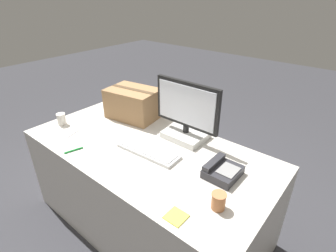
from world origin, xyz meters
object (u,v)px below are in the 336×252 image
Objects in this scene: sticky_note_pad at (176,217)px; spoon at (70,136)px; cardboard_box at (133,103)px; keyboard at (149,151)px; paper_cup_left at (61,119)px; pen_marker at (74,150)px; desk_phone at (222,171)px; monitor at (186,117)px; paper_cup_right at (218,201)px.

spoon is at bearing 174.64° from sticky_note_pad.
keyboard is at bearing -34.12° from cardboard_box.
paper_cup_left is 0.76× the size of pen_marker.
sticky_note_pad is (0.98, -0.65, -0.12)m from cardboard_box.
cardboard_box is (-0.99, 0.22, 0.09)m from desk_phone.
monitor is 1.14× the size of cardboard_box.
spoon is (-0.68, -0.55, -0.17)m from monitor.
sticky_note_pad is (0.50, -0.33, -0.01)m from keyboard.
paper_cup_left reaches higher than desk_phone.
keyboard is 0.52m from pen_marker.
paper_cup_left is at bearing -179.56° from paper_cup_right.
sticky_note_pad is (0.42, -0.65, -0.17)m from monitor.
cardboard_box is (-1.11, 0.47, 0.08)m from paper_cup_right.
spoon is at bearing -176.27° from paper_cup_right.
keyboard is at bearing -168.25° from desk_phone.
paper_cup_left is 0.97× the size of sticky_note_pad.
cardboard_box is at bearing 179.58° from monitor.
desk_phone is at bearing 115.46° from paper_cup_right.
paper_cup_right is (0.12, -0.25, 0.01)m from desk_phone.
paper_cup_left is (-1.33, -0.26, 0.02)m from desk_phone.
keyboard is 0.64m from paper_cup_right.
pen_marker is (-0.48, -0.64, -0.17)m from monitor.
desk_phone is 0.43m from sticky_note_pad.
cardboard_box is 1.18m from sticky_note_pad.
keyboard is 0.84m from paper_cup_left.
cardboard_box reaches higher than sticky_note_pad.
paper_cup_right reaches higher than pen_marker.
spoon is 1.49× the size of sticky_note_pad.
monitor is at bearing 27.85° from paper_cup_left.
monitor is 2.46× the size of desk_phone.
paper_cup_right is (0.55, -0.47, -0.13)m from monitor.
sticky_note_pad is at bearing -124.38° from paper_cup_right.
desk_phone reaches higher than keyboard.
pen_marker is at bearing -83.38° from cardboard_box.
desk_phone is at bearing -12.77° from cardboard_box.
paper_cup_left reaches higher than paper_cup_right.
keyboard is 3.63× the size of pen_marker.
paper_cup_left is at bearing 84.64° from pen_marker.
spoon is 1.17× the size of pen_marker.
desk_phone is 1.01m from pen_marker.
spoon is (-1.23, -0.08, -0.04)m from paper_cup_right.
paper_cup_left is (-0.83, -0.15, 0.04)m from keyboard.
desk_phone is 0.46× the size of cardboard_box.
keyboard is 0.65m from spoon.
paper_cup_left is 1.34m from sticky_note_pad.
keyboard is 1.00× the size of cardboard_box.
sticky_note_pad is at bearing -90.89° from desk_phone.
desk_phone is at bearing -27.07° from monitor.
paper_cup_left is at bearing -173.22° from keyboard.
keyboard is 0.59m from cardboard_box.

